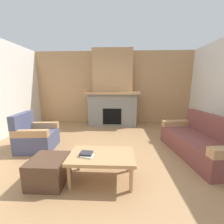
{
  "coord_description": "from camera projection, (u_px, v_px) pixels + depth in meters",
  "views": [
    {
      "loc": [
        0.21,
        -2.62,
        1.49
      ],
      "look_at": [
        0.05,
        1.09,
        0.77
      ],
      "focal_mm": 22.88,
      "sensor_mm": 36.0,
      "label": 1
    }
  ],
  "objects": [
    {
      "name": "wall_back_wood_panel",
      "position": [
        113.0,
        88.0,
        5.54
      ],
      "size": [
        6.0,
        0.12,
        2.7
      ],
      "primitive_type": "cube",
      "color": "tan",
      "rests_on": "ground"
    },
    {
      "name": "fireplace",
      "position": [
        113.0,
        93.0,
        5.21
      ],
      "size": [
        1.9,
        0.82,
        2.7
      ],
      "color": "gray",
      "rests_on": "ground"
    },
    {
      "name": "coffee_table",
      "position": [
        102.0,
        158.0,
        2.2
      ],
      "size": [
        1.0,
        0.6,
        0.43
      ],
      "color": "tan",
      "rests_on": "ground"
    },
    {
      "name": "book_stack_near_edge",
      "position": [
        87.0,
        154.0,
        2.15
      ],
      "size": [
        0.22,
        0.2,
        0.05
      ],
      "color": "beige",
      "rests_on": "coffee_table"
    },
    {
      "name": "armchair",
      "position": [
        36.0,
        136.0,
        3.32
      ],
      "size": [
        0.82,
        0.82,
        0.85
      ],
      "color": "#474C6B",
      "rests_on": "ground"
    },
    {
      "name": "ottoman",
      "position": [
        49.0,
        170.0,
        2.17
      ],
      "size": [
        0.52,
        0.52,
        0.4
      ],
      "primitive_type": "cube",
      "color": "#4C3323",
      "rests_on": "ground"
    },
    {
      "name": "couch",
      "position": [
        201.0,
        142.0,
        3.01
      ],
      "size": [
        1.06,
        1.89,
        0.85
      ],
      "color": "brown",
      "rests_on": "ground"
    },
    {
      "name": "ground",
      "position": [
        107.0,
        160.0,
        2.86
      ],
      "size": [
        9.0,
        9.0,
        0.0
      ],
      "primitive_type": "plane",
      "color": "#9E754C"
    }
  ]
}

